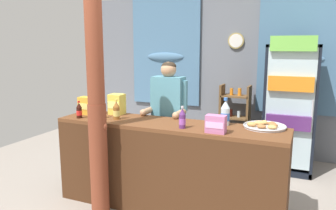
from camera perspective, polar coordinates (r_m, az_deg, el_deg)
The scene contains 17 objects.
ground_plane at distance 4.44m, azimuth 3.52°, elevation -13.84°, with size 7.34×7.34×0.00m, color gray.
back_wall_curtained at distance 5.74m, azimuth 9.71°, elevation 5.72°, with size 5.03×0.22×2.65m.
stall_counter at distance 3.59m, azimuth -0.70°, elevation -9.57°, with size 2.54×0.57×0.98m.
timber_post at distance 3.46m, azimuth -12.23°, elevation -0.68°, with size 0.21×0.19×2.44m.
drink_fridge at distance 4.99m, azimuth 20.49°, elevation 0.96°, with size 0.70×0.67×1.94m.
bottle_shelf_rack at distance 5.51m, azimuth 11.44°, elevation -2.50°, with size 0.48×0.28×1.18m.
plastic_lawn_chair at distance 5.45m, azimuth -2.03°, elevation -3.74°, with size 0.56×0.56×0.86m.
shopkeeper at distance 4.09m, azimuth 0.05°, elevation -0.94°, with size 0.50×0.42×1.62m.
soda_bottle_water at distance 3.51m, azimuth 9.88°, elevation -1.47°, with size 0.09×0.09×0.29m.
soda_bottle_cola at distance 3.94m, azimuth -15.13°, elevation -0.98°, with size 0.06×0.06×0.20m.
soda_bottle_grape_soda at distance 3.34m, azimuth 2.50°, elevation -2.42°, with size 0.07×0.07×0.23m.
soda_bottle_lime_soda at distance 3.87m, azimuth -11.72°, elevation -1.01°, with size 0.06×0.06×0.20m.
soda_bottle_iced_tea at distance 3.78m, azimuth -8.93°, elevation -1.02°, with size 0.07×0.07×0.23m.
snack_box_choco_powder at distance 4.11m, azimuth -13.63°, elevation -0.13°, with size 0.23×0.13×0.21m.
snack_box_wafer at distance 3.20m, azimuth 8.29°, elevation -3.29°, with size 0.19×0.11×0.17m.
snack_box_instant_noodle at distance 4.06m, azimuth -8.85°, elevation 0.15°, with size 0.17×0.16×0.25m.
pastry_tray at distance 3.51m, azimuth 16.37°, elevation -3.49°, with size 0.43×0.43×0.07m.
Camera 1 is at (1.36, -2.69, 1.82)m, focal length 35.20 mm.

